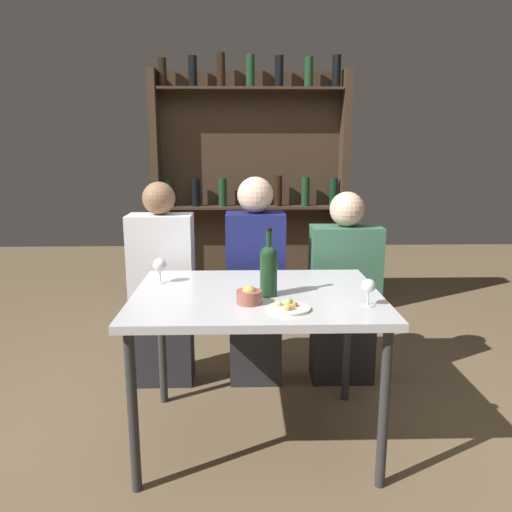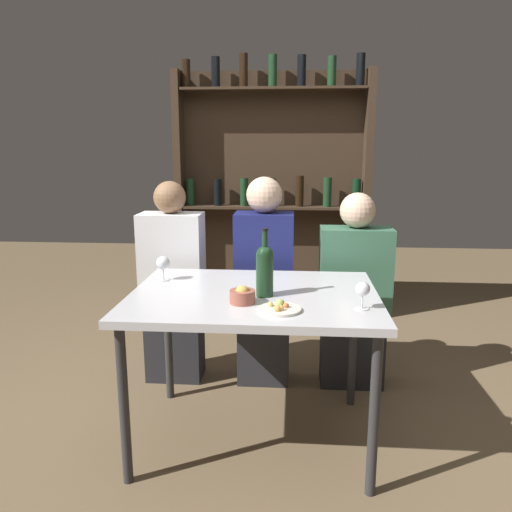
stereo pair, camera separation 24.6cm
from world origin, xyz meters
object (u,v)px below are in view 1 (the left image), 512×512
Objects in this scene: wine_glass_1 at (369,287)px; food_plate_0 at (289,307)px; seated_person_left at (163,291)px; seated_person_right at (344,294)px; seated_person_center at (255,286)px; snack_bowl at (249,296)px; wine_glass_0 at (160,266)px; wine_bottle at (269,268)px.

wine_glass_1 is 0.66× the size of food_plate_0.
seated_person_left reaches higher than wine_glass_1.
seated_person_right reaches higher than wine_glass_1.
wine_glass_1 reaches higher than food_plate_0.
seated_person_center reaches higher than seated_person_right.
snack_bowl reaches higher than food_plate_0.
wine_glass_0 is at bearing -137.62° from seated_person_center.
wine_glass_0 reaches higher than food_plate_0.
seated_person_right is (1.10, 0.00, -0.03)m from seated_person_left.
wine_bottle is at bearing -48.74° from seated_person_left.
wine_bottle reaches higher than food_plate_0.
wine_bottle is 0.25× the size of seated_person_center.
seated_person_center is (-0.12, 0.90, -0.16)m from food_plate_0.
wine_glass_1 is at bearing -61.03° from seated_person_center.
snack_bowl is 0.09× the size of seated_person_left.
seated_person_center is (-0.04, 0.69, -0.29)m from wine_bottle.
wine_glass_1 reaches higher than snack_bowl.
seated_person_center is (0.56, 0.00, 0.02)m from seated_person_left.
food_plate_0 is at bearing -115.09° from seated_person_right.
snack_bowl is 0.98m from seated_person_left.
seated_person_center reaches higher than seated_person_left.
wine_bottle is 0.75m from seated_person_center.
seated_person_left is at bearing 127.15° from food_plate_0.
snack_bowl is 1.03m from seated_person_right.
seated_person_right is at bearing 23.56° from wine_glass_0.
snack_bowl is at bearing -126.11° from seated_person_right.
seated_person_left is (-1.03, 0.85, -0.26)m from wine_glass_1.
wine_glass_1 is 0.09× the size of seated_person_center.
seated_person_right reaches higher than snack_bowl.
snack_bowl is (-0.09, -0.12, -0.10)m from wine_bottle.
food_plate_0 is 0.19m from snack_bowl.
wine_bottle is at bearing -125.79° from seated_person_right.
snack_bowl is 0.09× the size of seated_person_center.
seated_person_left is (-0.68, 0.90, -0.19)m from food_plate_0.
seated_person_center is at bearing 180.00° from seated_person_right.
snack_bowl is (0.45, -0.36, -0.05)m from wine_glass_0.
wine_glass_1 is at bearing -20.44° from wine_bottle.
seated_person_right reaches higher than food_plate_0.
wine_bottle is at bearing -86.35° from seated_person_center.
seated_person_right is (1.04, 0.45, -0.30)m from wine_glass_0.
seated_person_left reaches higher than snack_bowl.
food_plate_0 is at bearing -82.38° from seated_person_center.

